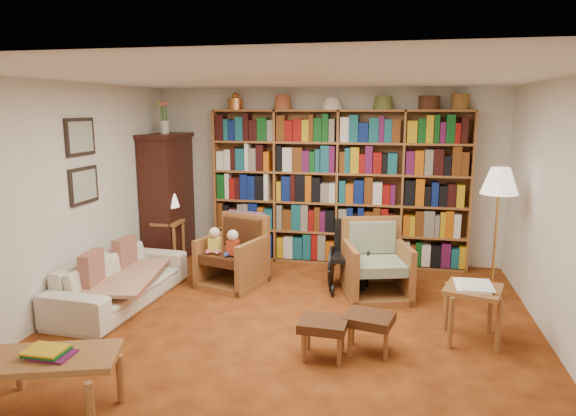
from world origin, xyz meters
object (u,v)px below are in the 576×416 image
(sofa, at_px, (121,280))
(floor_lamp, at_px, (499,186))
(wheelchair, at_px, (350,258))
(footstool_a, at_px, (323,327))
(armchair_leather, at_px, (234,255))
(footstool_b, at_px, (369,322))
(side_table_papers, at_px, (473,296))
(coffee_table, at_px, (50,363))
(side_table_lamp, at_px, (168,233))
(armchair_sage, at_px, (377,267))

(sofa, height_order, floor_lamp, floor_lamp)
(wheelchair, relative_size, footstool_a, 1.95)
(armchair_leather, relative_size, footstool_b, 1.85)
(armchair_leather, bearing_deg, footstool_a, -51.81)
(side_table_papers, relative_size, footstool_a, 1.40)
(armchair_leather, distance_m, footstool_a, 2.26)
(armchair_leather, bearing_deg, wheelchair, 4.49)
(wheelchair, xyz_separation_m, coffee_table, (-1.92, -3.12, -0.01))
(footstool_b, bearing_deg, side_table_lamp, 143.89)
(side_table_lamp, xyz_separation_m, footstool_a, (2.56, -2.35, -0.17))
(armchair_leather, bearing_deg, coffee_table, -98.70)
(armchair_sage, distance_m, side_table_papers, 1.46)
(footstool_a, xyz_separation_m, coffee_table, (-1.85, -1.23, 0.09))
(footstool_a, bearing_deg, wheelchair, 87.99)
(armchair_sage, bearing_deg, coffee_table, -127.37)
(floor_lamp, relative_size, coffee_table, 1.45)
(armchair_leather, distance_m, floor_lamp, 3.28)
(sofa, xyz_separation_m, coffee_table, (0.61, -2.07, 0.10))
(armchair_sage, relative_size, footstool_a, 2.16)
(sofa, bearing_deg, side_table_papers, -90.18)
(floor_lamp, bearing_deg, footstool_a, -133.69)
(sofa, distance_m, footstool_b, 2.93)
(footstool_b, bearing_deg, armchair_sage, 89.51)
(side_table_lamp, relative_size, footstool_b, 1.30)
(armchair_leather, bearing_deg, side_table_papers, -22.76)
(sofa, xyz_separation_m, wheelchair, (2.53, 1.05, 0.11))
(footstool_b, height_order, coffee_table, coffee_table)
(armchair_sage, height_order, wheelchair, armchair_sage)
(armchair_sage, height_order, coffee_table, armchair_sage)
(sofa, xyz_separation_m, armchair_leather, (1.07, 0.93, 0.09))
(armchair_leather, height_order, side_table_papers, armchair_leather)
(side_table_papers, bearing_deg, side_table_lamp, 156.15)
(side_table_lamp, bearing_deg, wheelchair, -10.00)
(armchair_sage, bearing_deg, footstool_a, -103.20)
(sofa, bearing_deg, armchair_leather, -45.83)
(armchair_sage, xyz_separation_m, floor_lamp, (1.33, 0.08, 1.00))
(armchair_leather, xyz_separation_m, footstool_b, (1.79, -1.58, -0.07))
(side_table_lamp, height_order, armchair_sage, armchair_sage)
(sofa, bearing_deg, floor_lamp, -73.83)
(footstool_a, bearing_deg, side_table_papers, 24.92)
(coffee_table, bearing_deg, armchair_leather, 81.30)
(wheelchair, bearing_deg, side_table_lamp, 170.00)
(wheelchair, height_order, footstool_b, wheelchair)
(sofa, distance_m, footstool_a, 2.60)
(side_table_lamp, bearing_deg, armchair_leather, -26.34)
(coffee_table, bearing_deg, side_table_papers, 30.08)
(floor_lamp, relative_size, footstool_a, 3.57)
(wheelchair, bearing_deg, armchair_leather, -175.51)
(wheelchair, relative_size, side_table_papers, 1.39)
(armchair_leather, xyz_separation_m, armchair_sage, (1.80, -0.04, -0.02))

